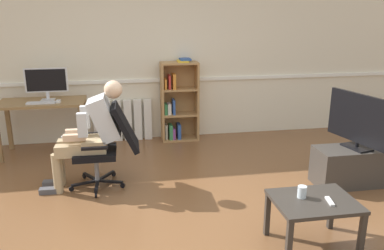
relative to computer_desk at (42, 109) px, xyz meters
name	(u,v)px	position (x,y,z in m)	size (l,w,h in m)	color
ground_plane	(192,218)	(1.73, -2.15, -0.64)	(18.00, 18.00, 0.00)	brown
back_wall	(162,52)	(1.73, 0.50, 0.71)	(12.00, 0.13, 2.70)	beige
computer_desk	(42,109)	(0.00, 0.00, 0.00)	(1.16, 0.61, 0.76)	olive
imac_monitor	(46,81)	(0.08, 0.08, 0.38)	(0.57, 0.14, 0.45)	silver
keyboard	(41,103)	(0.02, -0.14, 0.13)	(0.37, 0.12, 0.02)	silver
computer_mouse	(58,101)	(0.24, -0.12, 0.13)	(0.06, 0.10, 0.03)	white
bookshelf	(178,103)	(1.93, 0.29, -0.06)	(0.57, 0.29, 1.26)	#AD7F4C
radiator	(123,120)	(1.09, 0.39, -0.32)	(0.89, 0.08, 0.64)	white
office_chair	(109,143)	(0.93, -1.24, -0.12)	(0.81, 0.61, 0.97)	black
person_seated	(91,132)	(0.74, -1.24, 0.02)	(0.97, 0.40, 1.23)	tan
tv_stand	(354,166)	(3.73, -1.69, -0.42)	(0.93, 0.40, 0.44)	#3D3833
tv_screen	(360,121)	(3.73, -1.69, 0.13)	(0.27, 0.91, 0.63)	black
coffee_table	(314,206)	(2.66, -2.78, -0.26)	(0.68, 0.54, 0.44)	#332D28
drinking_glass	(302,192)	(2.57, -2.73, -0.15)	(0.08, 0.08, 0.10)	silver
spare_remote	(330,201)	(2.76, -2.85, -0.19)	(0.04, 0.15, 0.02)	white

